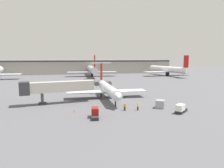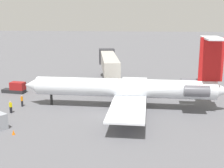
{
  "view_description": "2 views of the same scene",
  "coord_description": "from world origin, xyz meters",
  "views": [
    {
      "loc": [
        -16.13,
        -57.18,
        11.78
      ],
      "look_at": [
        -2.03,
        3.1,
        4.0
      ],
      "focal_mm": 33.43,
      "sensor_mm": 36.0,
      "label": 1
    },
    {
      "loc": [
        37.31,
        3.83,
        13.1
      ],
      "look_at": [
        -4.21,
        -0.16,
        3.34
      ],
      "focal_mm": 47.86,
      "sensor_mm": 36.0,
      "label": 2
    }
  ],
  "objects": [
    {
      "name": "traffic_cone_near",
      "position": [
        7.36,
        -10.1,
        0.28
      ],
      "size": [
        0.36,
        0.36,
        0.55
      ],
      "color": "orange",
      "rests_on": "ground_plane"
    },
    {
      "name": "ground_plane",
      "position": [
        0.0,
        0.0,
        -0.05
      ],
      "size": [
        400.0,
        400.0,
        0.1
      ],
      "primitive_type": "cube",
      "color": "#5B5B60"
    },
    {
      "name": "regional_jet",
      "position": [
        -3.72,
        2.57,
        3.03
      ],
      "size": [
        23.5,
        29.61,
        10.15
      ],
      "color": "silver",
      "rests_on": "ground_plane"
    },
    {
      "name": "ground_crew_marshaller",
      "position": [
        0.09,
        -13.58,
        0.86
      ],
      "size": [
        0.46,
        0.47,
        1.69
      ],
      "color": "black",
      "rests_on": "ground_plane"
    },
    {
      "name": "ground_crew_loader",
      "position": [
        -2.91,
        -13.21,
        0.86
      ],
      "size": [
        0.44,
        0.34,
        1.69
      ],
      "color": "black",
      "rests_on": "ground_plane"
    },
    {
      "name": "traffic_cone_mid",
      "position": [
        -14.05,
        -12.24,
        0.28
      ],
      "size": [
        0.36,
        0.36,
        0.55
      ],
      "color": "orange",
      "rests_on": "ground_plane"
    },
    {
      "name": "baggage_tug_lead",
      "position": [
        -10.24,
        -17.2,
        0.84
      ],
      "size": [
        1.96,
        4.16,
        1.9
      ],
      "color": "#262628",
      "rests_on": "ground_plane"
    },
    {
      "name": "jet_bridge",
      "position": [
        -18.64,
        -2.19,
        4.31
      ],
      "size": [
        18.83,
        5.93,
        5.98
      ],
      "color": "#B7B2A8",
      "rests_on": "ground_plane"
    }
  ]
}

